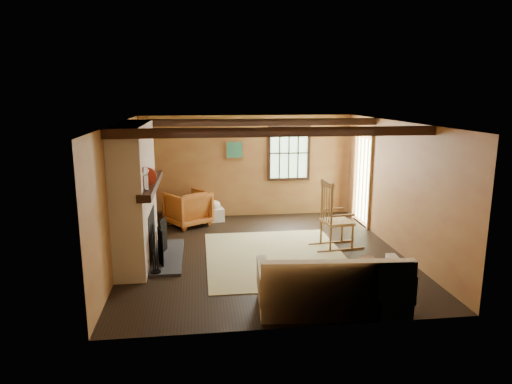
{
  "coord_description": "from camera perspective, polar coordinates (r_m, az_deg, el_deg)",
  "views": [
    {
      "loc": [
        -1.14,
        -7.9,
        2.89
      ],
      "look_at": [
        -0.09,
        0.4,
        1.08
      ],
      "focal_mm": 32.0,
      "sensor_mm": 36.0,
      "label": 1
    }
  ],
  "objects": [
    {
      "name": "fireplace",
      "position": [
        8.17,
        -14.69,
        -0.82
      ],
      "size": [
        1.02,
        2.3,
        2.4
      ],
      "color": "#9A503B",
      "rests_on": "ground"
    },
    {
      "name": "rocking_chair",
      "position": [
        8.79,
        9.81,
        -3.4
      ],
      "size": [
        1.0,
        0.61,
        1.31
      ],
      "rotation": [
        0.0,
        0.0,
        1.71
      ],
      "color": "tan",
      "rests_on": "ground"
    },
    {
      "name": "sofa",
      "position": [
        6.41,
        9.6,
        -11.89
      ],
      "size": [
        2.09,
        1.06,
        0.82
      ],
      "rotation": [
        0.0,
        0.0,
        -0.08
      ],
      "color": "white",
      "rests_on": "ground"
    },
    {
      "name": "room_envelope",
      "position": [
        8.37,
        2.21,
        3.57
      ],
      "size": [
        5.02,
        5.52,
        2.44
      ],
      "color": "olive",
      "rests_on": "ground"
    },
    {
      "name": "rug",
      "position": [
        8.33,
        2.5,
        -8.07
      ],
      "size": [
        2.5,
        3.0,
        0.01
      ],
      "primitive_type": "cube",
      "color": "tan",
      "rests_on": "ground"
    },
    {
      "name": "armchair",
      "position": [
        10.28,
        -8.53,
        -2.01
      ],
      "size": [
        1.17,
        1.17,
        0.78
      ],
      "primitive_type": "imported",
      "rotation": [
        0.0,
        0.0,
        -2.56
      ],
      "color": "#BF6026",
      "rests_on": "ground"
    },
    {
      "name": "basket_pillow",
      "position": [
        10.54,
        -5.5,
        -1.54
      ],
      "size": [
        0.4,
        0.33,
        0.19
      ],
      "primitive_type": "ellipsoid",
      "rotation": [
        0.0,
        0.0,
        -0.06
      ],
      "color": "white",
      "rests_on": "laundry_basket"
    },
    {
      "name": "ground",
      "position": [
        8.49,
        0.93,
        -7.69
      ],
      "size": [
        5.5,
        5.5,
        0.0
      ],
      "primitive_type": "plane",
      "color": "black",
      "rests_on": "ground"
    },
    {
      "name": "firewood_pile",
      "position": [
        10.73,
        -12.12,
        -2.99
      ],
      "size": [
        0.7,
        0.13,
        0.25
      ],
      "color": "brown",
      "rests_on": "ground"
    },
    {
      "name": "laundry_basket",
      "position": [
        10.6,
        -5.48,
        -2.83
      ],
      "size": [
        0.56,
        0.46,
        0.3
      ],
      "primitive_type": "cube",
      "rotation": [
        0.0,
        0.0,
        0.17
      ],
      "color": "white",
      "rests_on": "ground"
    }
  ]
}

